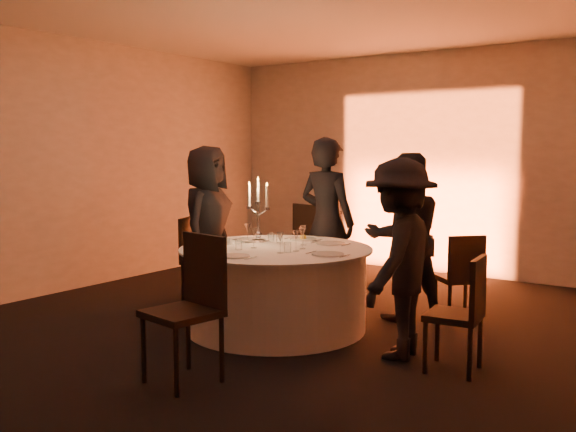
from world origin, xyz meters
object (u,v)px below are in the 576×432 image
Objects in this scene: guest_left at (207,225)px; candelabra at (258,219)px; banquet_table at (276,288)px; chair_left at (197,254)px; guest_back_left at (327,222)px; chair_back_right at (462,273)px; chair_back_left at (315,244)px; guest_right at (400,258)px; chair_front at (192,299)px; guest_back_right at (405,237)px; chair_right at (464,308)px; coffee_cup at (227,241)px.

guest_left is 2.65× the size of candelabra.
guest_left is (-1.24, 0.43, 0.48)m from banquet_table.
guest_back_left is (1.33, 0.61, 0.38)m from chair_left.
banquet_table is 1.48m from chair_left.
chair_left is 1.08× the size of chair_back_right.
guest_right is at bearing 154.77° from chair_back_left.
chair_back_left is at bearing 91.04° from candelabra.
chair_front reaches higher than chair_back_right.
guest_back_right is 2.54× the size of candelabra.
chair_back_right is at bearing 173.36° from guest_right.
chair_back_right is at bearing -168.34° from chair_back_left.
chair_front is 0.65× the size of guest_back_right.
chair_right is (3.27, -0.62, -0.02)m from chair_left.
chair_back_left is 0.66× the size of guest_right.
chair_left is 1.05× the size of chair_right.
guest_left is 0.91m from candelabra.
guest_back_right is at bearing -162.08° from guest_right.
chair_front is 2.54m from guest_back_left.
chair_left is at bearing 149.33° from coffee_cup.
candelabra reaches higher than chair_front.
chair_right is at bearing -2.22° from coffee_cup.
candelabra is (0.87, -0.22, 0.13)m from guest_left.
guest_left is at bearing -106.78° from chair_right.
guest_left is 1.06× the size of guest_right.
guest_back_left is (1.16, 0.62, 0.04)m from guest_left.
candelabra is (-2.23, 0.39, 0.50)m from chair_right.
guest_back_right is 1.75m from coffee_cup.
chair_right is 0.54× the size of guest_back_right.
guest_left reaches higher than chair_back_left.
coffee_cup is at bearing -171.17° from banquet_table.
banquet_table is 1.69× the size of chair_back_left.
chair_right is 0.49× the size of guest_back_left.
coffee_cup is at bearing -98.00° from chair_right.
chair_left reaches higher than coffee_cup.
chair_right is 2.32m from candelabra.
guest_back_left is (0.31, -0.26, 0.30)m from chair_back_left.
chair_back_left reaches higher than chair_left.
chair_back_right is 1.49m from chair_right.
chair_left is 0.51× the size of guest_back_left.
coffee_cup is at bearing -94.70° from guest_right.
guest_back_left reaches higher than chair_front.
chair_front is 1.70m from guest_right.
chair_left reaches higher than chair_right.
banquet_table is 1.18m from guest_back_left.
chair_back_left is at bearing -68.80° from chair_left.
guest_back_right is at bearing -144.83° from chair_right.
chair_back_right is 7.85× the size of coffee_cup.
banquet_table is 1.39m from chair_back_left.
chair_back_right reaches higher than banquet_table.
guest_back_left reaches higher than guest_left.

